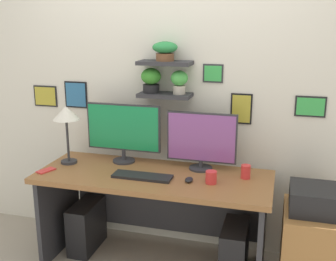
% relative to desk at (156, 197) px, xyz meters
% --- Properties ---
extents(back_wall_assembly, '(4.40, 0.24, 2.70)m').
position_rel_desk_xyz_m(back_wall_assembly, '(-0.00, 0.38, 0.81)').
color(back_wall_assembly, silver).
rests_on(back_wall_assembly, ground).
extents(desk, '(1.76, 0.68, 0.75)m').
position_rel_desk_xyz_m(desk, '(0.00, 0.00, 0.00)').
color(desk, brown).
rests_on(desk, ground).
extents(monitor_left, '(0.61, 0.18, 0.48)m').
position_rel_desk_xyz_m(monitor_left, '(-0.32, 0.16, 0.47)').
color(monitor_left, '#2D2D33').
rests_on(monitor_left, desk).
extents(monitor_right, '(0.54, 0.18, 0.45)m').
position_rel_desk_xyz_m(monitor_right, '(0.32, 0.16, 0.44)').
color(monitor_right, '#2D2D33').
rests_on(monitor_right, desk).
extents(keyboard, '(0.44, 0.14, 0.02)m').
position_rel_desk_xyz_m(keyboard, '(-0.06, -0.14, 0.22)').
color(keyboard, black).
rests_on(keyboard, desk).
extents(computer_mouse, '(0.06, 0.09, 0.03)m').
position_rel_desk_xyz_m(computer_mouse, '(0.29, -0.12, 0.22)').
color(computer_mouse, black).
rests_on(computer_mouse, desk).
extents(desk_lamp, '(0.21, 0.21, 0.47)m').
position_rel_desk_xyz_m(desk_lamp, '(-0.73, 0.01, 0.59)').
color(desk_lamp, '#2D2D33').
rests_on(desk_lamp, desk).
extents(cell_phone, '(0.12, 0.16, 0.01)m').
position_rel_desk_xyz_m(cell_phone, '(-0.81, -0.21, 0.21)').
color(cell_phone, red).
rests_on(cell_phone, desk).
extents(coffee_mug, '(0.08, 0.08, 0.09)m').
position_rel_desk_xyz_m(coffee_mug, '(0.45, -0.11, 0.25)').
color(coffee_mug, red).
rests_on(coffee_mug, desk).
extents(pen_cup, '(0.07, 0.07, 0.10)m').
position_rel_desk_xyz_m(pen_cup, '(0.67, 0.05, 0.26)').
color(pen_cup, red).
rests_on(pen_cup, desk).
extents(drawer_cabinet, '(0.44, 0.50, 0.60)m').
position_rel_desk_xyz_m(drawer_cabinet, '(1.17, -0.05, -0.24)').
color(drawer_cabinet, '#9E6B38').
rests_on(drawer_cabinet, ground).
extents(printer, '(0.38, 0.34, 0.17)m').
position_rel_desk_xyz_m(printer, '(1.17, -0.05, 0.14)').
color(printer, black).
rests_on(printer, drawer_cabinet).
extents(computer_tower_left, '(0.18, 0.40, 0.40)m').
position_rel_desk_xyz_m(computer_tower_left, '(-0.61, 0.01, -0.34)').
color(computer_tower_left, black).
rests_on(computer_tower_left, ground).
extents(computer_tower_right, '(0.18, 0.40, 0.43)m').
position_rel_desk_xyz_m(computer_tower_right, '(0.63, -0.09, -0.33)').
color(computer_tower_right, black).
rests_on(computer_tower_right, ground).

